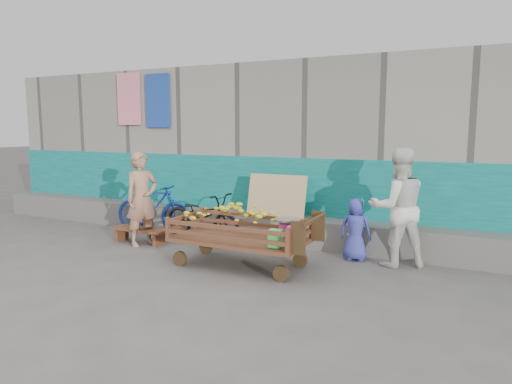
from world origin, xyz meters
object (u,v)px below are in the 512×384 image
at_px(bicycle_dark, 202,217).
at_px(child, 356,229).
at_px(banana_cart, 237,225).
at_px(bench, 140,232).
at_px(woman, 398,207).
at_px(bicycle_blue, 153,208).
at_px(vendor_man, 142,199).

bearing_deg(bicycle_dark, child, -82.67).
height_order(banana_cart, bench, banana_cart).
bearing_deg(banana_cart, woman, 27.08).
distance_m(bench, child, 3.50).
height_order(woman, bicycle_blue, woman).
bearing_deg(banana_cart, child, 36.15).
bearing_deg(bicycle_dark, vendor_man, 141.11).
xyz_separation_m(vendor_man, woman, (3.88, 0.65, 0.06)).
bearing_deg(bicycle_blue, woman, -99.79).
relative_size(banana_cart, vendor_man, 1.32).
height_order(child, bicycle_dark, child).
bearing_deg(bicycle_blue, child, -99.97).
height_order(bench, vendor_man, vendor_man).
height_order(vendor_man, child, vendor_man).
height_order(woman, bicycle_dark, woman).
bearing_deg(bicycle_blue, bicycle_dark, -105.10).
relative_size(vendor_man, bicycle_blue, 1.01).
height_order(vendor_man, bicycle_blue, vendor_man).
relative_size(banana_cart, bench, 2.01).
distance_m(banana_cart, vendor_man, 1.97).
bearing_deg(banana_cart, bicycle_blue, 153.89).
bearing_deg(woman, bicycle_blue, -31.22).
bearing_deg(child, bicycle_blue, -6.57).
bearing_deg(bench, bicycle_dark, 35.56).
height_order(banana_cart, vendor_man, vendor_man).
bearing_deg(child, woman, 174.80).
xyz_separation_m(woman, bicycle_dark, (-3.18, 0.02, -0.40)).
bearing_deg(child, bicycle_dark, -4.28).
xyz_separation_m(woman, bicycle_blue, (-4.33, 0.17, -0.36)).
distance_m(woman, bicycle_blue, 4.35).
distance_m(bench, vendor_man, 0.59).
xyz_separation_m(banana_cart, bicycle_dark, (-1.23, 1.01, -0.16)).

